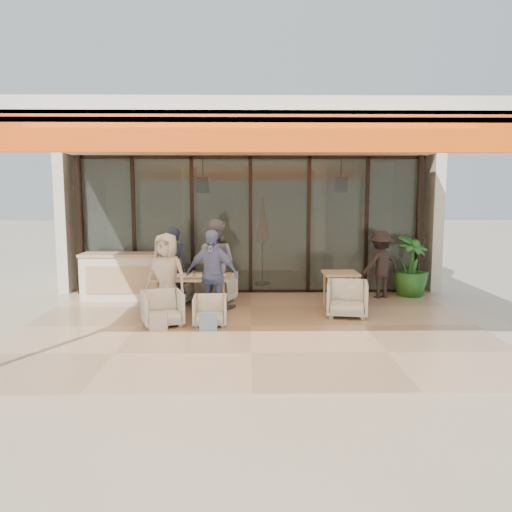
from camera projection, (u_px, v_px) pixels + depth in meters
The scene contains 21 objects.
ground at pixel (251, 327), 8.79m from camera, with size 70.00×70.00×0.00m, color #C6B293.
terrace_floor at pixel (251, 327), 8.79m from camera, with size 8.00×6.00×0.01m, color tan.
terrace_structure at pixel (251, 137), 8.12m from camera, with size 8.00×6.00×3.40m.
glass_storefront at pixel (250, 225), 11.57m from camera, with size 8.08×0.10×3.20m.
interior_block at pixel (251, 197), 13.79m from camera, with size 9.05×3.62×3.52m.
host_counter at pixel (124, 276), 10.97m from camera, with size 1.85×0.65×1.04m.
dining_table at pixel (192, 279), 9.74m from camera, with size 1.50×0.90×0.93m.
chair_far_left at pixel (178, 287), 10.71m from camera, with size 0.66×0.61×0.68m, color silver.
chair_far_right at pixel (217, 286), 10.72m from camera, with size 0.71×0.67×0.73m, color silver.
chair_near_left at pixel (162, 307), 8.83m from camera, with size 0.68×0.64×0.70m, color silver.
chair_near_right at pixel (210, 309), 8.84m from camera, with size 0.58×0.55×0.60m, color silver.
diner_navy at pixel (174, 268), 10.15m from camera, with size 0.61×0.40×1.68m, color #1A213A.
diner_grey at pixel (215, 264), 10.16m from camera, with size 0.88×0.69×1.82m, color slate.
diner_cream at pixel (167, 276), 9.27m from camera, with size 0.79×0.51×1.62m, color beige.
diner_periwinkle at pixel (212, 275), 9.27m from camera, with size 0.99×0.41×1.68m, color #6778AD.
tote_bag_cream at pixel (159, 322), 8.45m from camera, with size 0.30×0.10×0.34m, color silver.
tote_bag_blue at pixel (208, 322), 8.46m from camera, with size 0.30×0.10×0.34m, color #99BFD8.
side_table at pixel (340, 277), 10.19m from camera, with size 0.70×0.70×0.74m.
side_chair at pixel (347, 297), 9.47m from camera, with size 0.75×0.70×0.77m, color silver.
standing_woman at pixel (381, 265), 11.09m from camera, with size 0.98×0.56×1.51m, color black.
potted_palm at pixel (411, 266), 11.30m from camera, with size 0.79×0.79×1.40m, color #1E5919.
Camera 1 is at (-0.03, -8.57, 2.35)m, focal length 35.00 mm.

